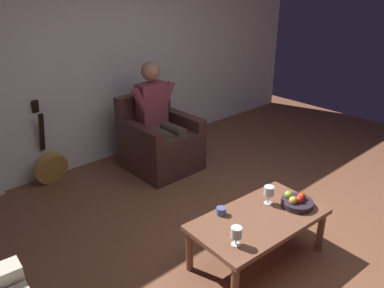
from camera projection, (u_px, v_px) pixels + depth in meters
ground_plane at (279, 245)px, 3.43m from camera, size 7.51×7.51×0.00m
wall_back at (110, 51)px, 4.68m from camera, size 6.66×0.06×2.69m
armchair at (160, 143)px, 4.70m from camera, size 0.77×0.79×0.89m
person_seated at (158, 114)px, 4.55m from camera, size 0.62×0.62×1.29m
coffee_table at (259, 223)px, 3.12m from camera, size 1.16×0.67×0.42m
guitar at (50, 165)px, 4.37m from camera, size 0.38×0.29×0.96m
wine_glass_near at (236, 233)px, 2.74m from camera, size 0.08×0.08×0.15m
wine_glass_far at (269, 192)px, 3.24m from camera, size 0.09×0.09×0.16m
fruit_bowl at (297, 202)px, 3.24m from camera, size 0.27×0.27×0.11m
candle_jar at (221, 211)px, 3.12m from camera, size 0.08×0.08×0.06m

